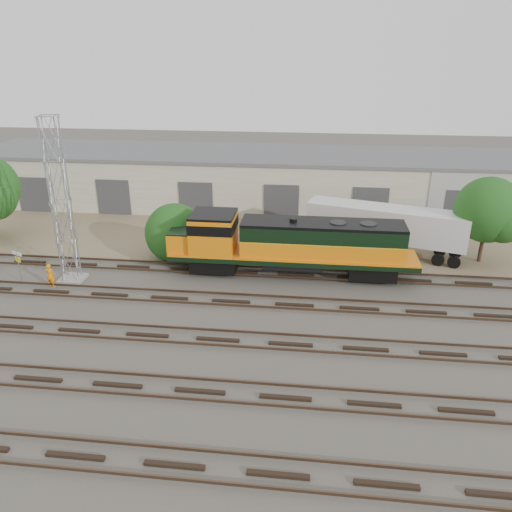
# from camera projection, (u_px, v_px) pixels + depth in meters

# --- Properties ---
(ground) EXTENTS (140.00, 140.00, 0.00)m
(ground) POSITION_uv_depth(u_px,v_px,m) (227.00, 314.00, 30.19)
(ground) COLOR #47423A
(ground) RESTS_ON ground
(dirt_strip) EXTENTS (80.00, 16.00, 0.02)m
(dirt_strip) POSITION_uv_depth(u_px,v_px,m) (256.00, 230.00, 43.92)
(dirt_strip) COLOR #726047
(dirt_strip) RESTS_ON ground
(tracks) EXTENTS (80.00, 20.40, 0.28)m
(tracks) POSITION_uv_depth(u_px,v_px,m) (218.00, 339.00, 27.41)
(tracks) COLOR black
(tracks) RESTS_ON ground
(warehouse) EXTENTS (58.40, 10.40, 5.30)m
(warehouse) POSITION_uv_depth(u_px,v_px,m) (266.00, 179.00, 50.20)
(warehouse) COLOR beige
(warehouse) RESTS_ON ground
(locomotive) EXTENTS (17.13, 3.01, 4.12)m
(locomotive) POSITION_uv_depth(u_px,v_px,m) (288.00, 244.00, 34.41)
(locomotive) COLOR black
(locomotive) RESTS_ON tracks
(signal_tower) EXTENTS (1.63, 1.63, 11.08)m
(signal_tower) POSITION_uv_depth(u_px,v_px,m) (61.00, 205.00, 32.51)
(signal_tower) COLOR gray
(signal_tower) RESTS_ON ground
(sign_post) EXTENTS (0.90, 0.43, 2.36)m
(sign_post) POSITION_uv_depth(u_px,v_px,m) (18.00, 261.00, 33.49)
(sign_post) COLOR gray
(sign_post) RESTS_ON ground
(worker) EXTENTS (0.66, 0.47, 1.69)m
(worker) POSITION_uv_depth(u_px,v_px,m) (50.00, 275.00, 33.27)
(worker) COLOR orange
(worker) RESTS_ON ground
(semi_trailer) EXTENTS (12.21, 5.63, 3.70)m
(semi_trailer) POSITION_uv_depth(u_px,v_px,m) (389.00, 225.00, 38.19)
(semi_trailer) COLOR silver
(semi_trailer) RESTS_ON ground
(dumpster_blue) EXTENTS (1.94, 1.87, 1.50)m
(dumpster_blue) POSITION_uv_depth(u_px,v_px,m) (426.00, 218.00, 44.80)
(dumpster_blue) COLOR #16229A
(dumpster_blue) RESTS_ON ground
(dumpster_red) EXTENTS (1.81, 1.74, 1.40)m
(dumpster_red) POSITION_uv_depth(u_px,v_px,m) (478.00, 224.00, 43.46)
(dumpster_red) COLOR maroon
(dumpster_red) RESTS_ON ground
(tree_mid) EXTENTS (4.72, 4.50, 4.50)m
(tree_mid) POSITION_uv_depth(u_px,v_px,m) (177.00, 235.00, 37.40)
(tree_mid) COLOR #382619
(tree_mid) RESTS_ON ground
(tree_east) EXTENTS (5.02, 4.78, 6.45)m
(tree_east) POSITION_uv_depth(u_px,v_px,m) (492.00, 212.00, 35.85)
(tree_east) COLOR #382619
(tree_east) RESTS_ON ground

